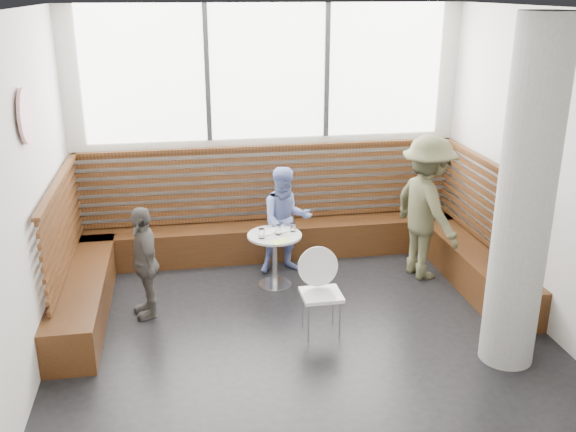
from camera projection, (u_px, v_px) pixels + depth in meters
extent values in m
cube|color=silver|center=(306.00, 191.00, 5.92)|extent=(5.00, 5.00, 3.20)
cube|color=black|center=(305.00, 342.00, 6.45)|extent=(5.00, 5.00, 0.01)
cube|color=white|center=(308.00, 9.00, 5.38)|extent=(5.00, 5.00, 0.01)
cube|color=white|center=(268.00, 72.00, 7.96)|extent=(4.50, 0.02, 1.65)
cube|color=#3F3F42|center=(207.00, 74.00, 7.82)|extent=(0.06, 0.04, 1.65)
cube|color=#3F3F42|center=(327.00, 71.00, 8.06)|extent=(0.06, 0.04, 1.65)
cube|color=#3E220F|center=(272.00, 240.00, 8.47)|extent=(5.00, 0.50, 0.45)
cube|color=#3E220F|center=(87.00, 285.00, 7.18)|extent=(0.50, 2.50, 0.45)
cube|color=#3E220F|center=(464.00, 258.00, 7.90)|extent=(0.50, 2.50, 0.45)
cube|color=#432410|center=(270.00, 184.00, 8.38)|extent=(4.88, 0.08, 0.98)
cube|color=#432410|center=(63.00, 226.00, 6.91)|extent=(0.08, 2.38, 0.98)
cube|color=#432410|center=(483.00, 201.00, 7.68)|extent=(0.08, 2.38, 0.98)
cylinder|color=gray|center=(525.00, 200.00, 5.66)|extent=(0.50, 0.50, 3.20)
cylinder|color=white|center=(25.00, 116.00, 5.66)|extent=(0.03, 0.50, 0.50)
cylinder|color=silver|center=(275.00, 284.00, 7.68)|extent=(0.40, 0.40, 0.02)
cylinder|color=silver|center=(275.00, 260.00, 7.58)|extent=(0.06, 0.06, 0.63)
cylinder|color=#B7B7BA|center=(275.00, 235.00, 7.47)|extent=(0.64, 0.64, 0.03)
cube|color=white|center=(321.00, 295.00, 6.50)|extent=(0.40, 0.38, 0.04)
cylinder|color=white|center=(318.00, 266.00, 6.58)|extent=(0.42, 0.10, 0.42)
cylinder|color=silver|center=(308.00, 323.00, 6.42)|extent=(0.02, 0.02, 0.41)
cylinder|color=silver|center=(340.00, 320.00, 6.47)|extent=(0.02, 0.02, 0.41)
cylinder|color=silver|center=(303.00, 309.00, 6.68)|extent=(0.02, 0.02, 0.41)
cylinder|color=silver|center=(333.00, 307.00, 6.73)|extent=(0.02, 0.02, 0.41)
imported|color=brown|center=(427.00, 208.00, 7.68)|extent=(0.89, 1.25, 1.76)
imported|color=#7586CA|center=(286.00, 221.00, 7.86)|extent=(0.69, 0.56, 1.34)
imported|color=#5C5753|center=(145.00, 262.00, 6.81)|extent=(0.46, 0.77, 1.24)
cylinder|color=white|center=(265.00, 232.00, 7.51)|extent=(0.20, 0.20, 0.01)
cylinder|color=white|center=(279.00, 230.00, 7.57)|extent=(0.20, 0.20, 0.01)
cylinder|color=white|center=(262.00, 233.00, 7.34)|extent=(0.07, 0.07, 0.11)
cylinder|color=white|center=(278.00, 230.00, 7.44)|extent=(0.07, 0.07, 0.12)
cylinder|color=white|center=(293.00, 227.00, 7.55)|extent=(0.06, 0.06, 0.10)
cube|color=#A5C64C|center=(280.00, 241.00, 7.26)|extent=(0.25, 0.22, 0.00)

